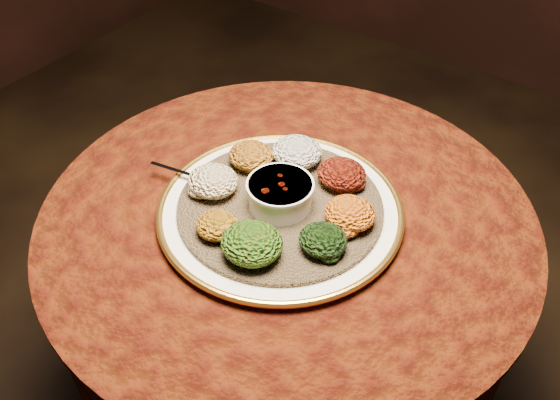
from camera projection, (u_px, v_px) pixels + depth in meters
The scene contains 13 objects.
table at pixel (287, 274), 1.32m from camera, with size 0.96×0.96×0.73m.
platter at pixel (280, 211), 1.19m from camera, with size 0.59×0.59×0.02m.
injera at pixel (280, 207), 1.18m from camera, with size 0.39×0.39×0.01m, color olive.
stew_bowl at pixel (280, 193), 1.16m from camera, with size 0.13×0.13×0.05m.
spoon at pixel (199, 177), 1.23m from camera, with size 0.14×0.04×0.01m.
portion_ayib at pixel (297, 152), 1.26m from camera, with size 0.10×0.10×0.05m, color beige.
portion_kitfo at pixel (342, 174), 1.21m from camera, with size 0.10×0.09×0.05m, color black.
portion_tikil at pixel (350, 213), 1.13m from camera, with size 0.09×0.09×0.05m, color #A2620D.
portion_gomen at pixel (323, 240), 1.08m from camera, with size 0.09×0.08×0.04m, color black.
portion_mixveg at pixel (252, 243), 1.07m from camera, with size 0.11×0.10×0.05m, color #973A09.
portion_kik at pixel (217, 225), 1.11m from camera, with size 0.08×0.07×0.04m, color #A15C0E.
portion_timatim at pixel (213, 181), 1.19m from camera, with size 0.10×0.09×0.05m, color maroon.
portion_shiro at pixel (251, 156), 1.25m from camera, with size 0.09×0.09×0.04m, color #9E6013.
Camera 1 is at (0.49, -0.72, 1.56)m, focal length 40.00 mm.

